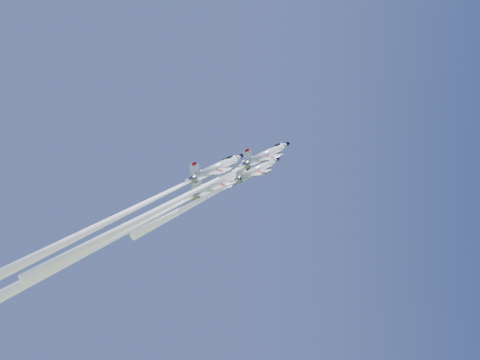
{
  "coord_description": "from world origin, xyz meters",
  "views": [
    {
      "loc": [
        -3.41,
        -103.06,
        62.29
      ],
      "look_at": [
        0.0,
        0.0,
        91.85
      ],
      "focal_mm": 40.0,
      "sensor_mm": 36.0,
      "label": 1
    }
  ],
  "objects_px": {
    "jet_lead": "(219,190)",
    "jet_slot": "(141,205)",
    "jet_right": "(190,194)",
    "jet_left": "(146,221)"
  },
  "relations": [
    {
      "from": "jet_left",
      "to": "jet_slot",
      "type": "height_order",
      "value": "jet_left"
    },
    {
      "from": "jet_right",
      "to": "jet_lead",
      "type": "bearing_deg",
      "value": 111.66
    },
    {
      "from": "jet_lead",
      "to": "jet_left",
      "type": "distance_m",
      "value": 15.27
    },
    {
      "from": "jet_lead",
      "to": "jet_slot",
      "type": "distance_m",
      "value": 18.41
    },
    {
      "from": "jet_right",
      "to": "jet_slot",
      "type": "relative_size",
      "value": 1.07
    },
    {
      "from": "jet_slot",
      "to": "jet_lead",
      "type": "bearing_deg",
      "value": 88.48
    },
    {
      "from": "jet_lead",
      "to": "jet_slot",
      "type": "relative_size",
      "value": 0.71
    },
    {
      "from": "jet_lead",
      "to": "jet_left",
      "type": "bearing_deg",
      "value": -137.78
    },
    {
      "from": "jet_lead",
      "to": "jet_left",
      "type": "height_order",
      "value": "jet_left"
    },
    {
      "from": "jet_left",
      "to": "jet_right",
      "type": "xyz_separation_m",
      "value": [
        9.05,
        -11.55,
        2.46
      ]
    }
  ]
}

